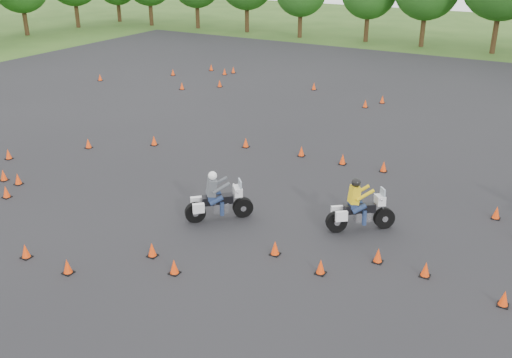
# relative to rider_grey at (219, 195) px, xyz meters

# --- Properties ---
(ground) EXTENTS (140.00, 140.00, 0.00)m
(ground) POSITION_rel_rider_grey_xyz_m (0.72, -2.63, -0.95)
(ground) COLOR #2D5119
(ground) RESTS_ON ground
(asphalt_pad) EXTENTS (62.00, 62.00, 0.00)m
(asphalt_pad) POSITION_rel_rider_grey_xyz_m (0.72, 3.37, -0.94)
(asphalt_pad) COLOR black
(asphalt_pad) RESTS_ON ground
(treeline) EXTENTS (87.05, 32.33, 10.75)m
(treeline) POSITION_rel_rider_grey_xyz_m (4.59, 32.11, 3.63)
(treeline) COLOR #1E4D16
(treeline) RESTS_ON ground
(traffic_cones) EXTENTS (36.66, 33.11, 0.45)m
(traffic_cones) POSITION_rel_rider_grey_xyz_m (0.23, 3.34, -0.72)
(traffic_cones) COLOR #FF410A
(traffic_cones) RESTS_ON asphalt_pad
(rider_grey) EXTENTS (2.29, 2.22, 1.88)m
(rider_grey) POSITION_rel_rider_grey_xyz_m (0.00, 0.00, 0.00)
(rider_grey) COLOR #484C50
(rider_grey) RESTS_ON ground
(rider_yellow) EXTENTS (2.35, 2.10, 1.87)m
(rider_yellow) POSITION_rel_rider_grey_xyz_m (4.65, 1.69, -0.01)
(rider_yellow) COLOR gold
(rider_yellow) RESTS_ON ground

